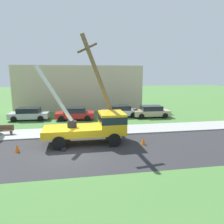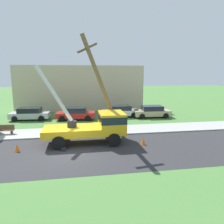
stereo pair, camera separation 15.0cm
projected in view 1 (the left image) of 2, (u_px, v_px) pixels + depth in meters
The scene contains 13 objects.
ground_plane at pixel (74, 117), 25.86m from camera, with size 120.00×120.00×0.00m, color #477538.
road_asphalt at pixel (72, 153), 14.23m from camera, with size 80.00×7.06×0.01m, color #2B2B2D.
sidewalk_strip at pixel (73, 132), 19.13m from camera, with size 80.00×3.08×0.10m, color #9E9E99.
utility_truck at pixel (95, 125), 16.17m from camera, with size 6.79×3.20×5.98m.
leaning_utility_pole at pixel (102, 87), 16.86m from camera, with size 3.81×2.37×8.33m.
traffic_cone_ahead at pixel (143, 141), 15.85m from camera, with size 0.36×0.36×0.56m, color orange.
traffic_cone_behind at pixel (17, 148), 14.36m from camera, with size 0.36×0.36×0.56m, color orange.
parked_sedan_silver at pixel (29, 114), 24.12m from camera, with size 4.50×2.18×1.42m.
parked_sedan_red at pixel (75, 114), 24.28m from camera, with size 4.55×2.29×1.42m.
parked_sedan_white at pixel (120, 111), 25.80m from camera, with size 4.50×2.19×1.42m.
parked_sedan_tan at pixel (151, 111), 25.61m from camera, with size 4.47×2.15×1.42m.
park_bench at pixel (4, 130), 18.15m from camera, with size 1.60×0.45×0.90m.
lowrise_building_backdrop at pixel (80, 87), 31.76m from camera, with size 18.00×6.00×6.40m, color #C6B293.
Camera 1 is at (0.46, -13.74, 5.38)m, focal length 33.45 mm.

